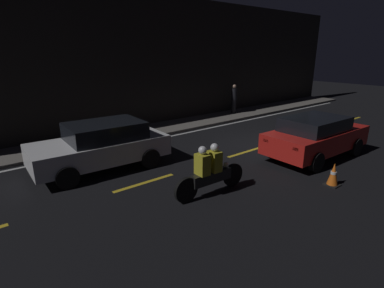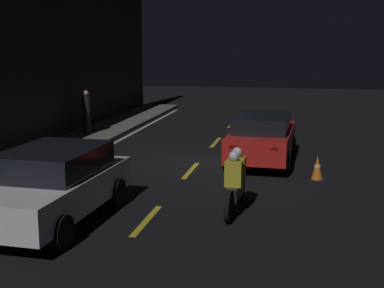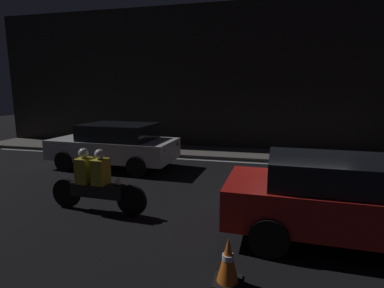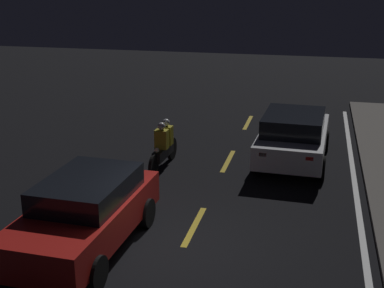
% 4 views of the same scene
% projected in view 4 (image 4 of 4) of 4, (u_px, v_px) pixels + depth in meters
% --- Properties ---
extents(ground_plane, '(56.00, 56.00, 0.00)m').
position_uv_depth(ground_plane, '(183.00, 247.00, 11.06)').
color(ground_plane, black).
extents(lane_dash_a, '(2.00, 0.14, 0.01)m').
position_uv_depth(lane_dash_a, '(248.00, 122.00, 20.33)').
color(lane_dash_a, gold).
rests_on(lane_dash_a, ground).
extents(lane_dash_b, '(2.00, 0.14, 0.01)m').
position_uv_depth(lane_dash_b, '(228.00, 161.00, 16.16)').
color(lane_dash_b, gold).
rests_on(lane_dash_b, ground).
extents(lane_dash_c, '(2.00, 0.14, 0.01)m').
position_uv_depth(lane_dash_c, '(194.00, 226.00, 11.99)').
color(lane_dash_c, gold).
rests_on(lane_dash_c, ground).
extents(lane_solid_kerb, '(25.20, 0.14, 0.01)m').
position_uv_depth(lane_solid_kerb, '(367.00, 269.00, 10.26)').
color(lane_solid_kerb, silver).
rests_on(lane_solid_kerb, ground).
extents(sedan_white, '(4.31, 2.16, 1.52)m').
position_uv_depth(sedan_white, '(293.00, 136.00, 15.91)').
color(sedan_white, silver).
rests_on(sedan_white, ground).
extents(taxi_red, '(4.25, 2.01, 1.50)m').
position_uv_depth(taxi_red, '(85.00, 212.00, 10.83)').
color(taxi_red, red).
rests_on(taxi_red, ground).
extents(motorcycle, '(2.31, 0.39, 1.41)m').
position_uv_depth(motorcycle, '(164.00, 146.00, 15.43)').
color(motorcycle, black).
rests_on(motorcycle, ground).
extents(traffic_cone_near, '(0.39, 0.39, 0.67)m').
position_uv_depth(traffic_cone_near, '(56.00, 192.00, 13.02)').
color(traffic_cone_near, black).
rests_on(traffic_cone_near, ground).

